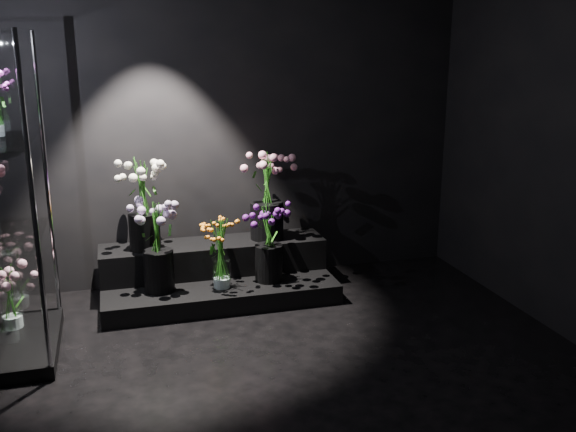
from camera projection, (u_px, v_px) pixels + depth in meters
name	position (u px, v px, depth m)	size (l,w,h in m)	color
floor	(298.00, 388.00, 3.85)	(4.00, 4.00, 0.00)	black
wall_back	(231.00, 118.00, 5.34)	(4.00, 4.00, 0.00)	black
wall_front	(526.00, 290.00, 1.62)	(4.00, 4.00, 0.00)	black
display_riser	(216.00, 274.00, 5.26)	(1.84, 0.82, 0.41)	black
bouquet_orange_bells	(221.00, 253.00, 4.94)	(0.26, 0.26, 0.55)	white
bouquet_lilac	(157.00, 239.00, 4.85)	(0.49, 0.49, 0.71)	black
bouquet_purple	(269.00, 237.00, 5.07)	(0.40, 0.40, 0.63)	black
bouquet_cream_roses	(143.00, 198.00, 5.02)	(0.45, 0.45, 0.74)	black
bouquet_pink_roses	(267.00, 191.00, 5.30)	(0.44, 0.44, 0.74)	black
bouquet_case_base_pink	(10.00, 295.00, 4.38)	(0.44, 0.44, 0.45)	white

